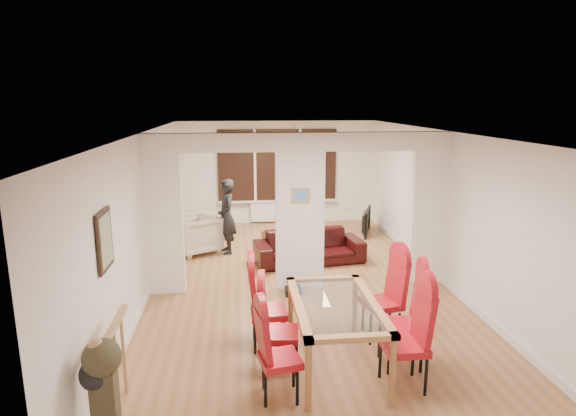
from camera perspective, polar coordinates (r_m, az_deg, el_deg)
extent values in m
cube|color=#97653C|center=(8.30, 1.37, -9.26)|extent=(5.00, 9.00, 0.01)
cube|color=white|center=(7.91, 1.41, -0.49)|extent=(5.00, 0.18, 2.60)
cube|color=black|center=(12.23, -1.26, 5.12)|extent=(3.00, 0.08, 1.80)
cube|color=white|center=(12.40, -1.22, -0.41)|extent=(1.40, 0.08, 0.50)
sphere|color=orange|center=(11.06, 0.78, 7.72)|extent=(0.36, 0.36, 0.36)
cube|color=gray|center=(5.64, -20.92, -3.58)|extent=(0.04, 0.52, 0.67)
cube|color=#4C8CD8|center=(7.75, 1.52, 1.50)|extent=(0.30, 0.03, 0.25)
imported|color=black|center=(9.41, 2.51, -4.63)|extent=(2.19, 1.11, 0.61)
imported|color=#C0B4A2|center=(10.14, -10.85, -3.08)|extent=(1.15, 1.16, 0.78)
imported|color=black|center=(9.94, -7.29, -1.01)|extent=(0.63, 0.49, 1.54)
imported|color=black|center=(11.52, 8.88, -1.59)|extent=(1.02, 0.48, 0.60)
cylinder|color=#143F19|center=(10.37, -1.19, -2.56)|extent=(0.06, 0.06, 0.25)
imported|color=black|center=(10.36, -1.22, -3.15)|extent=(0.20, 0.20, 0.05)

